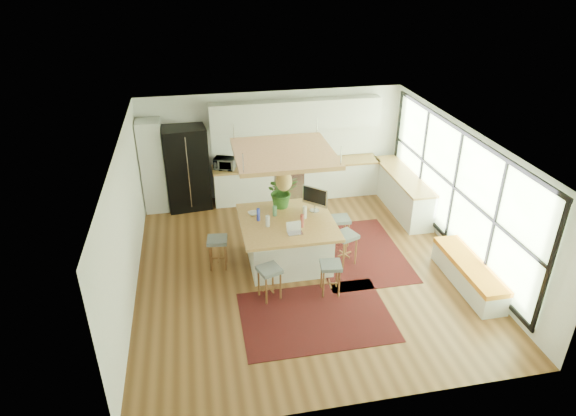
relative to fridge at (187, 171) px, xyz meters
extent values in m
plane|color=#533217|center=(2.18, -3.18, -0.93)|extent=(7.00, 7.00, 0.00)
plane|color=white|center=(2.18, -3.18, 1.78)|extent=(7.00, 7.00, 0.00)
plane|color=silver|center=(2.18, 0.32, 0.42)|extent=(6.50, 0.00, 6.50)
plane|color=silver|center=(2.18, -6.68, 0.42)|extent=(6.50, 0.00, 6.50)
plane|color=silver|center=(-1.07, -3.18, 0.42)|extent=(0.00, 7.00, 7.00)
plane|color=silver|center=(5.43, -3.18, 0.42)|extent=(0.00, 7.00, 7.00)
cube|color=silver|center=(-0.77, 0.00, 0.20)|extent=(0.55, 0.60, 2.25)
cube|color=silver|center=(2.73, 0.00, -0.49)|extent=(4.20, 0.60, 0.88)
cube|color=olive|center=(2.73, 0.00, -0.03)|extent=(4.24, 0.64, 0.05)
cube|color=white|center=(2.73, 0.30, 0.43)|extent=(4.20, 0.02, 0.80)
cube|color=silver|center=(2.73, 0.14, 1.22)|extent=(4.20, 0.34, 0.70)
cube|color=silver|center=(5.11, -1.18, -0.49)|extent=(0.60, 2.50, 0.88)
cube|color=olive|center=(5.11, -1.18, -0.03)|extent=(0.64, 2.54, 0.05)
cube|color=black|center=(2.07, -4.74, -0.92)|extent=(2.60, 1.80, 0.01)
cube|color=black|center=(3.45, -2.89, -0.92)|extent=(1.80, 2.60, 0.01)
imported|color=#A5A5AA|center=(0.93, 0.00, 0.17)|extent=(0.57, 0.43, 0.34)
imported|color=#1E4C19|center=(1.93, -2.26, 0.28)|extent=(0.74, 0.80, 0.55)
imported|color=beige|center=(1.29, -2.50, 0.03)|extent=(0.24, 0.24, 0.05)
cylinder|color=#2F3BBE|center=(1.37, -2.79, 0.10)|extent=(0.07, 0.07, 0.19)
cylinder|color=silver|center=(1.52, -3.04, 0.10)|extent=(0.07, 0.07, 0.19)
cylinder|color=#A23E36|center=(2.17, -3.19, 0.10)|extent=(0.07, 0.07, 0.19)
cylinder|color=beige|center=(2.27, -2.84, 0.10)|extent=(0.07, 0.07, 0.19)
cylinder|color=#548D65|center=(1.72, -2.64, 0.10)|extent=(0.07, 0.07, 0.19)
camera|label=1|loc=(0.29, -11.35, 4.78)|focal=31.02mm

